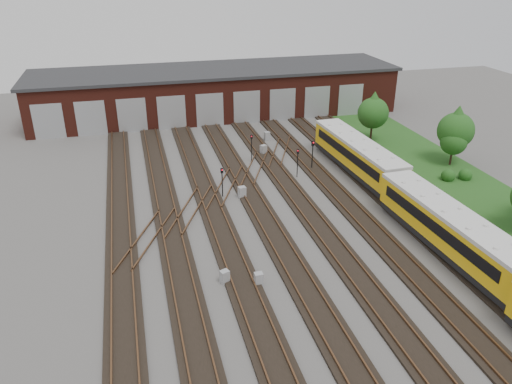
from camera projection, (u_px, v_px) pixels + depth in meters
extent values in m
plane|color=#4A4745|center=(315.00, 259.00, 37.21)|extent=(120.00, 120.00, 0.00)
cube|color=black|center=(123.00, 286.00, 33.97)|extent=(2.40, 70.00, 0.18)
cube|color=brown|center=(112.00, 286.00, 33.74)|extent=(0.10, 70.00, 0.15)
cube|color=brown|center=(133.00, 283.00, 34.06)|extent=(0.10, 70.00, 0.15)
cube|color=black|center=(181.00, 278.00, 34.89)|extent=(2.40, 70.00, 0.18)
cube|color=brown|center=(171.00, 277.00, 34.65)|extent=(0.10, 70.00, 0.15)
cube|color=brown|center=(191.00, 274.00, 34.98)|extent=(0.10, 70.00, 0.15)
cube|color=black|center=(237.00, 270.00, 35.80)|extent=(2.40, 70.00, 0.18)
cube|color=brown|center=(227.00, 269.00, 35.56)|extent=(0.10, 70.00, 0.15)
cube|color=brown|center=(247.00, 266.00, 35.89)|extent=(0.10, 70.00, 0.15)
cube|color=black|center=(290.00, 262.00, 36.71)|extent=(2.40, 70.00, 0.18)
cube|color=brown|center=(281.00, 261.00, 36.48)|extent=(0.10, 70.00, 0.15)
cube|color=brown|center=(299.00, 259.00, 36.81)|extent=(0.10, 70.00, 0.15)
cube|color=black|center=(340.00, 254.00, 37.63)|extent=(2.40, 70.00, 0.18)
cube|color=brown|center=(332.00, 254.00, 37.39)|extent=(0.10, 70.00, 0.15)
cube|color=brown|center=(349.00, 251.00, 37.72)|extent=(0.10, 70.00, 0.15)
cube|color=black|center=(388.00, 247.00, 38.54)|extent=(2.40, 70.00, 0.18)
cube|color=brown|center=(380.00, 247.00, 38.31)|extent=(0.10, 70.00, 0.15)
cube|color=brown|center=(397.00, 244.00, 38.63)|extent=(0.10, 70.00, 0.15)
cube|color=black|center=(434.00, 241.00, 39.45)|extent=(2.40, 70.00, 0.18)
cube|color=brown|center=(426.00, 240.00, 39.22)|extent=(0.10, 70.00, 0.15)
cube|color=brown|center=(443.00, 238.00, 39.55)|extent=(0.10, 70.00, 0.15)
cube|color=black|center=(478.00, 234.00, 40.37)|extent=(2.40, 70.00, 0.18)
cube|color=brown|center=(471.00, 234.00, 40.13)|extent=(0.10, 70.00, 0.15)
cube|color=brown|center=(486.00, 231.00, 40.46)|extent=(0.10, 70.00, 0.15)
cube|color=brown|center=(190.00, 209.00, 44.02)|extent=(5.40, 9.62, 0.15)
cube|color=brown|center=(226.00, 186.00, 48.44)|extent=(5.40, 9.62, 0.15)
cube|color=brown|center=(255.00, 167.00, 52.85)|extent=(5.40, 9.62, 0.15)
cube|color=brown|center=(147.00, 237.00, 39.61)|extent=(5.40, 9.62, 0.15)
cube|color=brown|center=(280.00, 151.00, 57.26)|extent=(5.40, 9.62, 0.15)
cube|color=#531D14|center=(216.00, 92.00, 70.93)|extent=(50.00, 12.00, 6.00)
cube|color=#2A2A2C|center=(216.00, 70.00, 69.59)|extent=(51.00, 12.50, 0.40)
cube|color=#989A9D|center=(48.00, 121.00, 60.98)|extent=(3.60, 0.12, 4.40)
cube|color=#989A9D|center=(91.00, 118.00, 62.12)|extent=(3.60, 0.12, 4.40)
cube|color=#989A9D|center=(132.00, 116.00, 63.26)|extent=(3.60, 0.12, 4.40)
cube|color=#989A9D|center=(172.00, 113.00, 64.40)|extent=(3.60, 0.12, 4.40)
cube|color=#989A9D|center=(210.00, 110.00, 65.55)|extent=(3.60, 0.12, 4.40)
cube|color=#989A9D|center=(247.00, 107.00, 66.69)|extent=(3.60, 0.12, 4.40)
cube|color=#989A9D|center=(282.00, 105.00, 67.83)|extent=(3.60, 0.12, 4.40)
cube|color=#989A9D|center=(317.00, 102.00, 68.97)|extent=(3.60, 0.12, 4.40)
cube|color=#989A9D|center=(350.00, 100.00, 70.11)|extent=(3.60, 0.12, 4.40)
cube|color=#1C4517|center=(457.00, 180.00, 50.29)|extent=(8.00, 55.00, 0.05)
cube|color=black|center=(446.00, 244.00, 37.93)|extent=(3.00, 15.50, 0.62)
cube|color=#EBA20C|center=(449.00, 228.00, 37.31)|extent=(3.30, 15.51, 2.26)
cube|color=silver|center=(452.00, 212.00, 36.77)|extent=(3.41, 15.52, 0.31)
cube|color=black|center=(434.00, 227.00, 36.85)|extent=(0.62, 13.56, 0.87)
cube|color=black|center=(465.00, 222.00, 37.56)|extent=(0.62, 13.56, 0.87)
cube|color=black|center=(356.00, 167.00, 51.93)|extent=(3.00, 15.50, 0.62)
cube|color=#EBA20C|center=(357.00, 154.00, 51.32)|extent=(3.30, 15.51, 2.26)
cube|color=silver|center=(359.00, 142.00, 50.77)|extent=(3.41, 15.52, 0.31)
cube|color=black|center=(346.00, 153.00, 50.85)|extent=(0.62, 13.56, 0.87)
cube|color=black|center=(369.00, 150.00, 51.56)|extent=(0.62, 13.56, 0.87)
cylinder|color=black|center=(222.00, 185.00, 46.46)|extent=(0.10, 0.10, 2.38)
cube|color=black|center=(222.00, 171.00, 45.85)|extent=(0.25, 0.17, 0.48)
sphere|color=red|center=(222.00, 170.00, 45.72)|extent=(0.12, 0.12, 0.12)
cylinder|color=black|center=(252.00, 151.00, 54.29)|extent=(0.09, 0.09, 2.67)
cube|color=black|center=(252.00, 137.00, 53.62)|extent=(0.25, 0.18, 0.46)
sphere|color=red|center=(252.00, 136.00, 53.50)|extent=(0.11, 0.11, 0.11)
cylinder|color=black|center=(312.00, 158.00, 52.47)|extent=(0.11, 0.11, 2.62)
cube|color=black|center=(313.00, 143.00, 51.80)|extent=(0.29, 0.19, 0.54)
sphere|color=red|center=(313.00, 143.00, 51.66)|extent=(0.13, 0.13, 0.13)
cylinder|color=black|center=(297.00, 165.00, 50.54)|extent=(0.09, 0.09, 2.58)
cube|color=black|center=(298.00, 151.00, 49.89)|extent=(0.27, 0.22, 0.46)
sphere|color=red|center=(298.00, 151.00, 49.77)|extent=(0.11, 0.11, 0.11)
cube|color=#9C9DA0|center=(225.00, 277.00, 34.30)|extent=(0.72, 0.66, 0.97)
cube|color=#9C9DA0|center=(242.00, 192.00, 46.46)|extent=(0.75, 0.66, 1.12)
cube|color=#9C9DA0|center=(259.00, 279.00, 34.09)|extent=(0.58, 0.49, 0.95)
cube|color=#9C9DA0|center=(267.00, 136.00, 61.15)|extent=(0.70, 0.61, 1.06)
cube|color=#9C9DA0|center=(263.00, 150.00, 56.75)|extent=(0.82, 0.77, 1.10)
cylinder|color=black|center=(371.00, 133.00, 60.81)|extent=(0.25, 0.25, 1.90)
sphere|color=#184A15|center=(373.00, 113.00, 59.73)|extent=(3.70, 3.70, 3.70)
cone|color=#184A15|center=(374.00, 102.00, 59.17)|extent=(3.17, 3.17, 2.64)
cylinder|color=black|center=(451.00, 159.00, 53.78)|extent=(0.22, 0.22, 1.44)
sphere|color=#184A15|center=(454.00, 142.00, 52.95)|extent=(2.81, 2.81, 2.81)
cone|color=#184A15|center=(455.00, 133.00, 52.53)|extent=(2.40, 2.40, 2.00)
cylinder|color=black|center=(452.00, 154.00, 54.36)|extent=(0.23, 0.23, 1.99)
sphere|color=#184A15|center=(456.00, 131.00, 53.23)|extent=(3.86, 3.86, 3.86)
cone|color=#184A15|center=(458.00, 118.00, 52.64)|extent=(3.31, 3.31, 2.76)
sphere|color=#184A15|center=(448.00, 174.00, 50.08)|extent=(1.38, 1.38, 1.38)
sphere|color=#184A15|center=(466.00, 173.00, 50.29)|extent=(1.34, 1.34, 1.34)
sphere|color=#184A15|center=(358.00, 109.00, 72.12)|extent=(1.14, 1.14, 1.14)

